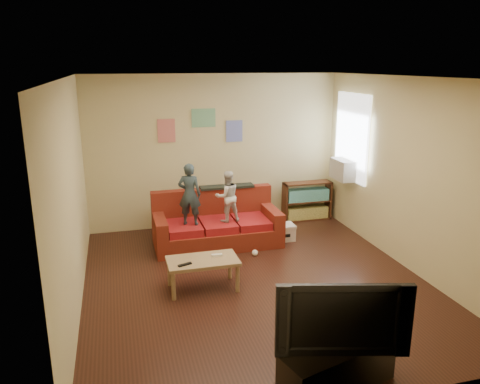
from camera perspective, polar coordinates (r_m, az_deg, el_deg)
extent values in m
cube|color=#371B11|center=(6.48, 1.88, -10.87)|extent=(4.50, 5.00, 0.01)
cube|color=white|center=(5.81, 2.12, 13.83)|extent=(4.50, 5.00, 0.01)
cube|color=#D1C283|center=(8.38, -3.06, 4.98)|extent=(4.50, 0.01, 2.70)
cube|color=#D1C283|center=(3.81, 13.24, -8.45)|extent=(4.50, 0.01, 2.70)
cube|color=#D1C283|center=(5.78, -19.91, -0.73)|extent=(0.01, 5.00, 2.70)
cube|color=#D1C283|center=(6.99, 19.96, 1.97)|extent=(0.01, 5.00, 2.70)
cube|color=maroon|center=(7.66, -2.79, -5.34)|extent=(2.02, 0.91, 0.30)
cube|color=maroon|center=(7.86, -3.41, -1.50)|extent=(2.02, 0.18, 0.56)
cube|color=maroon|center=(7.44, -9.77, -3.92)|extent=(0.18, 0.91, 0.25)
cube|color=maroon|center=(7.80, 3.80, -2.80)|extent=(0.18, 0.91, 0.25)
cube|color=maroon|center=(7.43, -6.87, -4.36)|extent=(0.52, 0.69, 0.12)
cube|color=maroon|center=(7.52, -2.70, -4.01)|extent=(0.52, 0.69, 0.12)
cube|color=maroon|center=(7.65, 1.35, -3.66)|extent=(0.52, 0.69, 0.12)
cube|color=black|center=(7.83, -1.63, 0.66)|extent=(0.91, 0.22, 0.04)
imported|color=#29383D|center=(7.25, -6.17, -0.28)|extent=(0.42, 0.35, 0.98)
imported|color=silver|center=(7.39, -1.56, -0.54)|extent=(0.43, 0.35, 0.82)
cube|color=#A28258|center=(6.14, -4.57, -8.38)|extent=(0.92, 0.51, 0.05)
cylinder|color=#A28258|center=(5.99, -8.11, -11.33)|extent=(0.06, 0.06, 0.37)
cylinder|color=#A28258|center=(6.13, -0.29, -10.53)|extent=(0.06, 0.06, 0.37)
cylinder|color=#A28258|center=(6.36, -8.59, -9.69)|extent=(0.06, 0.06, 0.37)
cylinder|color=#A28258|center=(6.49, -1.24, -8.98)|extent=(0.06, 0.06, 0.37)
cube|color=black|center=(5.99, -6.74, -8.77)|extent=(0.19, 0.10, 0.02)
cube|color=white|center=(6.21, -2.83, -7.70)|extent=(0.15, 0.05, 0.03)
cube|color=#4A2614|center=(8.73, 5.48, -1.30)|extent=(0.03, 0.27, 0.73)
cube|color=#4A2614|center=(9.07, 10.71, -0.86)|extent=(0.03, 0.27, 0.73)
cube|color=#4A2614|center=(8.99, 8.06, -3.22)|extent=(0.91, 0.27, 0.03)
cube|color=#4A2614|center=(8.80, 8.23, 1.11)|extent=(0.91, 0.27, 0.03)
cube|color=#4A2614|center=(8.89, 8.14, -1.08)|extent=(0.86, 0.27, 0.02)
cube|color=olive|center=(8.96, 8.09, -2.47)|extent=(0.80, 0.23, 0.22)
cube|color=teal|center=(8.86, 8.17, -0.33)|extent=(0.80, 0.23, 0.22)
cube|color=white|center=(8.30, 13.47, 6.52)|extent=(0.04, 1.08, 1.48)
cube|color=#B7B2A3|center=(8.34, 12.50, 2.70)|extent=(0.28, 0.55, 0.35)
cube|color=#D87266|center=(8.16, -8.96, 7.38)|extent=(0.30, 0.01, 0.40)
cube|color=#72B27F|center=(8.23, -4.47, 9.00)|extent=(0.42, 0.01, 0.32)
cube|color=#727FCC|center=(8.38, -0.71, 7.43)|extent=(0.30, 0.01, 0.38)
cube|color=silver|center=(7.89, 5.21, -5.06)|extent=(0.37, 0.28, 0.22)
cube|color=silver|center=(7.85, 5.24, -4.14)|extent=(0.39, 0.30, 0.05)
cube|color=black|center=(7.77, 5.58, -5.35)|extent=(0.17, 0.00, 0.06)
cube|color=black|center=(4.61, 11.77, -20.18)|extent=(1.17, 0.66, 0.42)
imported|color=black|center=(4.32, 12.18, -14.27)|extent=(1.17, 0.45, 0.67)
sphere|color=white|center=(7.26, 1.83, -7.42)|extent=(0.12, 0.12, 0.10)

